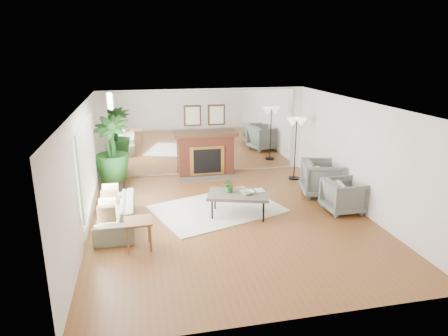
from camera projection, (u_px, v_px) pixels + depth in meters
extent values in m
plane|color=brown|center=(231.00, 219.00, 8.79)|extent=(7.00, 7.00, 0.00)
cube|color=white|center=(83.00, 173.00, 7.83)|extent=(0.02, 7.00, 2.50)
cube|color=white|center=(360.00, 157.00, 9.03)|extent=(0.02, 7.00, 2.50)
cube|color=white|center=(204.00, 132.00, 11.70)|extent=(6.00, 0.02, 2.50)
cube|color=silver|center=(205.00, 132.00, 11.68)|extent=(5.40, 0.04, 2.40)
cube|color=#B2E09E|center=(87.00, 163.00, 8.18)|extent=(0.04, 2.40, 1.50)
cube|color=brown|center=(206.00, 155.00, 11.69)|extent=(1.60, 0.40, 1.20)
cube|color=gold|center=(207.00, 161.00, 11.53)|extent=(1.00, 0.04, 0.85)
cube|color=black|center=(207.00, 161.00, 11.51)|extent=(0.80, 0.04, 0.70)
cube|color=#5A5147|center=(208.00, 178.00, 11.53)|extent=(1.70, 0.55, 0.03)
cube|color=#4D3018|center=(206.00, 135.00, 11.49)|extent=(1.85, 0.46, 0.10)
cube|color=#321D13|center=(193.00, 116.00, 11.43)|extent=(0.50, 0.04, 0.60)
cube|color=#321D13|center=(216.00, 115.00, 11.57)|extent=(0.50, 0.04, 0.60)
cube|color=silver|center=(217.00, 209.00, 9.30)|extent=(3.27, 2.78, 0.03)
cube|color=#5A5147|center=(239.00, 195.00, 8.81)|extent=(1.51, 1.14, 0.07)
cylinder|color=black|center=(212.00, 210.00, 8.67)|extent=(0.04, 0.04, 0.47)
cylinder|color=black|center=(264.00, 212.00, 8.57)|extent=(0.04, 0.04, 0.47)
cylinder|color=black|center=(215.00, 201.00, 9.20)|extent=(0.04, 0.04, 0.47)
cylinder|color=black|center=(263.00, 202.00, 9.10)|extent=(0.04, 0.04, 0.47)
imported|color=gray|center=(116.00, 213.00, 8.35)|extent=(0.78, 1.98, 0.58)
imported|color=slate|center=(322.00, 178.00, 10.11)|extent=(1.19, 1.17, 0.89)
imported|color=slate|center=(344.00, 196.00, 9.08)|extent=(0.85, 0.83, 0.76)
cube|color=brown|center=(138.00, 221.00, 7.33)|extent=(0.53, 0.53, 0.04)
cylinder|color=brown|center=(128.00, 241.00, 7.18)|extent=(0.04, 0.04, 0.54)
cylinder|color=brown|center=(151.00, 239.00, 7.28)|extent=(0.04, 0.04, 0.54)
cylinder|color=brown|center=(127.00, 232.00, 7.55)|extent=(0.04, 0.04, 0.54)
cylinder|color=brown|center=(149.00, 229.00, 7.65)|extent=(0.04, 0.04, 0.54)
cylinder|color=black|center=(114.00, 182.00, 10.55)|extent=(0.57, 0.57, 0.41)
imported|color=#296726|center=(111.00, 149.00, 10.28)|extent=(1.15, 1.15, 1.68)
cylinder|color=black|center=(294.00, 178.00, 11.47)|extent=(0.30, 0.30, 0.04)
cylinder|color=black|center=(295.00, 150.00, 11.23)|extent=(0.03, 0.03, 1.70)
cone|color=white|center=(292.00, 122.00, 10.98)|extent=(0.32, 0.32, 0.23)
cone|color=white|center=(301.00, 122.00, 11.03)|extent=(0.32, 0.32, 0.23)
imported|color=#296726|center=(230.00, 185.00, 8.84)|extent=(0.31, 0.27, 0.33)
imported|color=brown|center=(247.00, 193.00, 8.74)|extent=(0.36, 0.36, 0.07)
imported|color=brown|center=(255.00, 191.00, 8.92)|extent=(0.20, 0.27, 0.02)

